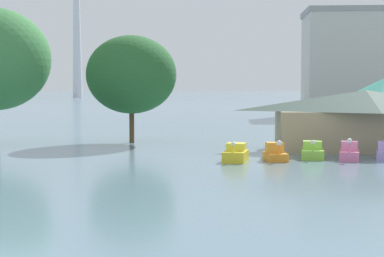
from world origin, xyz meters
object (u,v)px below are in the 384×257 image
object	(u,v)px
shoreline_tree_mid	(131,75)
background_building_block	(382,63)
pedal_boat_pink	(349,152)
pedal_boat_lime	(312,152)
boathouse	(365,119)
pedal_boat_orange	(275,153)
pedal_boat_yellow	(236,154)

from	to	relation	value
shoreline_tree_mid	background_building_block	distance (m)	69.92
pedal_boat_pink	shoreline_tree_mid	distance (m)	23.25
shoreline_tree_mid	background_building_block	xyz separation A→B (m)	(38.82, 58.05, 3.48)
pedal_boat_lime	background_building_block	size ratio (longest dim) A/B	0.09
pedal_boat_pink	boathouse	distance (m)	7.85
pedal_boat_lime	boathouse	distance (m)	8.58
pedal_boat_pink	boathouse	bearing A→B (deg)	170.60
pedal_boat_lime	pedal_boat_orange	bearing A→B (deg)	-58.33
pedal_boat_orange	shoreline_tree_mid	world-z (taller)	shoreline_tree_mid
pedal_boat_orange	background_building_block	xyz separation A→B (m)	(25.91, 71.53, 9.60)
pedal_boat_yellow	background_building_block	xyz separation A→B (m)	(28.84, 72.23, 9.59)
boathouse	background_building_block	world-z (taller)	background_building_block
pedal_boat_lime	background_building_block	bearing A→B (deg)	167.84
shoreline_tree_mid	pedal_boat_pink	bearing A→B (deg)	-34.70
background_building_block	pedal_boat_orange	bearing A→B (deg)	-109.91
pedal_boat_orange	shoreline_tree_mid	size ratio (longest dim) A/B	0.24
pedal_boat_pink	pedal_boat_orange	bearing A→B (deg)	-70.92
pedal_boat_lime	boathouse	world-z (taller)	boathouse
pedal_boat_yellow	pedal_boat_pink	size ratio (longest dim) A/B	1.03
pedal_boat_orange	background_building_block	world-z (taller)	background_building_block
pedal_boat_yellow	pedal_boat_lime	distance (m)	6.22
pedal_boat_pink	pedal_boat_lime	bearing A→B (deg)	-93.09
pedal_boat_yellow	shoreline_tree_mid	world-z (taller)	shoreline_tree_mid
pedal_boat_lime	shoreline_tree_mid	size ratio (longest dim) A/B	0.25
shoreline_tree_mid	boathouse	bearing A→B (deg)	-15.17
pedal_boat_yellow	background_building_block	size ratio (longest dim) A/B	0.09
pedal_boat_orange	pedal_boat_lime	world-z (taller)	pedal_boat_orange
pedal_boat_lime	pedal_boat_pink	size ratio (longest dim) A/B	0.96
pedal_boat_lime	background_building_block	world-z (taller)	background_building_block
pedal_boat_yellow	pedal_boat_orange	distance (m)	3.01
boathouse	background_building_block	xyz separation A→B (m)	(17.64, 63.79, 7.41)
pedal_boat_pink	shoreline_tree_mid	size ratio (longest dim) A/B	0.26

